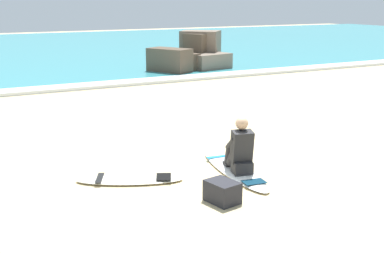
{
  "coord_description": "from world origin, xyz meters",
  "views": [
    {
      "loc": [
        -4.21,
        -7.46,
        2.91
      ],
      "look_at": [
        0.19,
        0.8,
        0.55
      ],
      "focal_mm": 47.6,
      "sensor_mm": 36.0,
      "label": 1
    }
  ],
  "objects": [
    {
      "name": "beach_bag",
      "position": [
        -0.52,
        -1.48,
        0.16
      ],
      "size": [
        0.44,
        0.54,
        0.32
      ],
      "primitive_type": "cube",
      "rotation": [
        0.0,
        0.0,
        0.18
      ],
      "color": "#232328",
      "rests_on": "ground"
    },
    {
      "name": "ground_plane",
      "position": [
        0.0,
        0.0,
        0.0
      ],
      "size": [
        80.0,
        80.0,
        0.0
      ],
      "primitive_type": "plane",
      "color": "#CCB584"
    },
    {
      "name": "breaking_foam",
      "position": [
        0.0,
        9.21,
        0.06
      ],
      "size": [
        80.0,
        0.9,
        0.11
      ],
      "primitive_type": "cube",
      "color": "white",
      "rests_on": "ground"
    },
    {
      "name": "surfer_seated",
      "position": [
        0.36,
        -0.6,
        0.44
      ],
      "size": [
        0.5,
        0.76,
        0.95
      ],
      "color": "#232326",
      "rests_on": "surfboard_main"
    },
    {
      "name": "sea",
      "position": [
        0.0,
        22.91,
        0.05
      ],
      "size": [
        80.0,
        28.0,
        0.1
      ],
      "primitive_type": "cube",
      "color": "teal",
      "rests_on": "ground"
    },
    {
      "name": "surfboard_spare_near",
      "position": [
        -1.41,
        -0.02,
        0.04
      ],
      "size": [
        1.8,
        1.22,
        0.08
      ],
      "color": "#EFE5C6",
      "rests_on": "ground"
    },
    {
      "name": "rock_outcrop_distant",
      "position": [
        6.0,
        11.44,
        0.62
      ],
      "size": [
        3.83,
        3.13,
        1.58
      ],
      "color": "#756656",
      "rests_on": "ground"
    },
    {
      "name": "surfboard_main",
      "position": [
        0.37,
        -0.4,
        0.04
      ],
      "size": [
        0.84,
        2.43,
        0.08
      ],
      "color": "white",
      "rests_on": "ground"
    }
  ]
}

